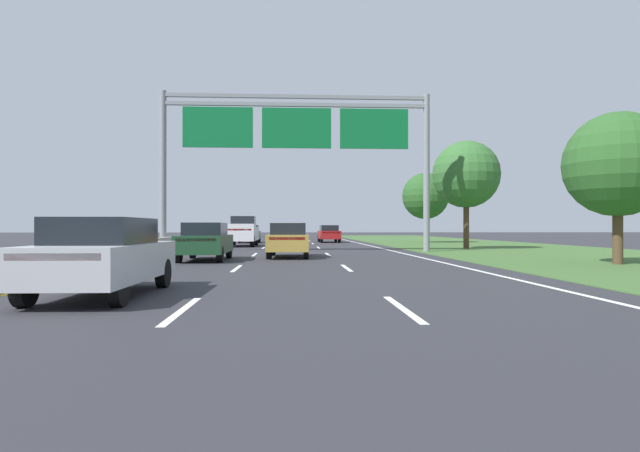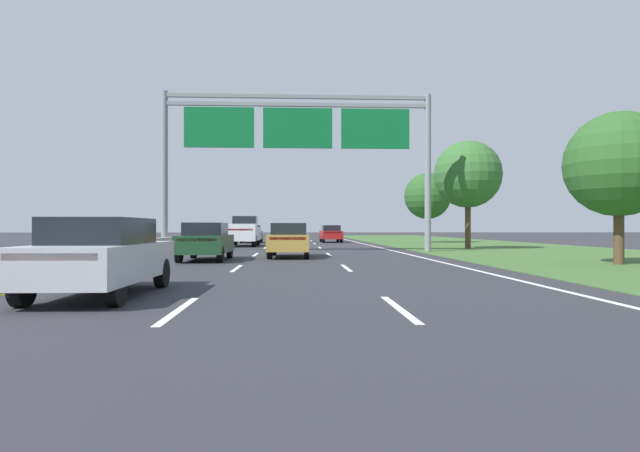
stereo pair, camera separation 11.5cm
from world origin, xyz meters
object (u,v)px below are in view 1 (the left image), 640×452
at_px(car_grey_left_lane_sedan, 250,234).
at_px(roadside_tree_far, 425,196).
at_px(overhead_sign_gantry, 297,137).
at_px(car_silver_left_lane_sedan, 103,255).
at_px(pickup_truck_white, 243,231).
at_px(roadside_tree_mid, 466,175).
at_px(car_darkgreen_left_lane_sedan, 205,241).
at_px(car_gold_centre_lane_sedan, 289,239).
at_px(car_red_right_lane_sedan, 329,233).
at_px(roadside_tree_near, 618,165).

distance_m(car_grey_left_lane_sedan, roadside_tree_far, 16.08).
bearing_deg(overhead_sign_gantry, car_silver_left_lane_sedan, -102.39).
relative_size(pickup_truck_white, roadside_tree_far, 0.86).
height_order(pickup_truck_white, roadside_tree_mid, roadside_tree_mid).
height_order(roadside_tree_mid, roadside_tree_far, roadside_tree_mid).
height_order(pickup_truck_white, car_darkgreen_left_lane_sedan, pickup_truck_white).
bearing_deg(car_darkgreen_left_lane_sedan, roadside_tree_mid, -53.73).
bearing_deg(car_silver_left_lane_sedan, car_darkgreen_left_lane_sedan, 0.05).
bearing_deg(car_gold_centre_lane_sedan, roadside_tree_far, -27.06).
relative_size(car_darkgreen_left_lane_sedan, roadside_tree_far, 0.70).
height_order(car_grey_left_lane_sedan, roadside_tree_far, roadside_tree_far).
distance_m(car_gold_centre_lane_sedan, roadside_tree_far, 25.55).
bearing_deg(car_red_right_lane_sedan, roadside_tree_near, -165.28).
relative_size(car_red_right_lane_sedan, car_gold_centre_lane_sedan, 1.00).
bearing_deg(car_darkgreen_left_lane_sedan, overhead_sign_gantry, -28.36).
bearing_deg(car_grey_left_lane_sedan, car_gold_centre_lane_sedan, -172.28).
distance_m(pickup_truck_white, car_gold_centre_lane_sedan, 14.88).
distance_m(pickup_truck_white, roadside_tree_near, 25.50).
distance_m(pickup_truck_white, roadside_tree_mid, 16.19).
relative_size(car_silver_left_lane_sedan, car_red_right_lane_sedan, 1.00).
relative_size(car_silver_left_lane_sedan, car_gold_centre_lane_sedan, 1.00).
xyz_separation_m(car_silver_left_lane_sedan, car_gold_centre_lane_sedan, (3.67, 13.60, 0.00)).
bearing_deg(roadside_tree_far, roadside_tree_mid, -93.74).
xyz_separation_m(overhead_sign_gantry, roadside_tree_near, (11.71, -10.62, -2.69)).
bearing_deg(car_gold_centre_lane_sedan, roadside_tree_mid, -50.93).
xyz_separation_m(car_darkgreen_left_lane_sedan, car_gold_centre_lane_sedan, (3.46, 2.13, 0.00)).
bearing_deg(car_red_right_lane_sedan, roadside_tree_mid, -155.13).
bearing_deg(pickup_truck_white, roadside_tree_near, -142.28).
height_order(car_darkgreen_left_lane_sedan, car_gold_centre_lane_sedan, same).
bearing_deg(car_red_right_lane_sedan, car_silver_left_lane_sedan, 167.78).
xyz_separation_m(car_grey_left_lane_sedan, roadside_tree_mid, (14.81, -14.67, 3.91)).
xyz_separation_m(overhead_sign_gantry, roadside_tree_far, (11.71, 17.18, -2.22)).
bearing_deg(roadside_tree_mid, car_grey_left_lane_sedan, 135.27).
distance_m(car_silver_left_lane_sedan, roadside_tree_near, 17.97).
bearing_deg(car_red_right_lane_sedan, pickup_truck_white, 142.71).
bearing_deg(roadside_tree_near, car_silver_left_lane_sedan, -153.05).
relative_size(car_red_right_lane_sedan, roadside_tree_far, 0.71).
height_order(overhead_sign_gantry, roadside_tree_near, overhead_sign_gantry).
bearing_deg(car_silver_left_lane_sedan, car_red_right_lane_sedan, -9.85).
bearing_deg(roadside_tree_near, pickup_truck_white, 127.80).
xyz_separation_m(car_gold_centre_lane_sedan, roadside_tree_far, (12.14, 22.23, 3.35)).
bearing_deg(car_darkgreen_left_lane_sedan, car_gold_centre_lane_sedan, -58.33).
distance_m(overhead_sign_gantry, pickup_truck_white, 11.48).
relative_size(pickup_truck_white, car_grey_left_lane_sedan, 1.22).
bearing_deg(car_grey_left_lane_sedan, car_silver_left_lane_sedan, 178.86).
relative_size(car_red_right_lane_sedan, roadside_tree_mid, 0.65).
relative_size(car_silver_left_lane_sedan, roadside_tree_far, 0.71).
relative_size(overhead_sign_gantry, car_red_right_lane_sedan, 3.39).
distance_m(car_silver_left_lane_sedan, roadside_tree_far, 39.31).
height_order(car_gold_centre_lane_sedan, roadside_tree_mid, roadside_tree_mid).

